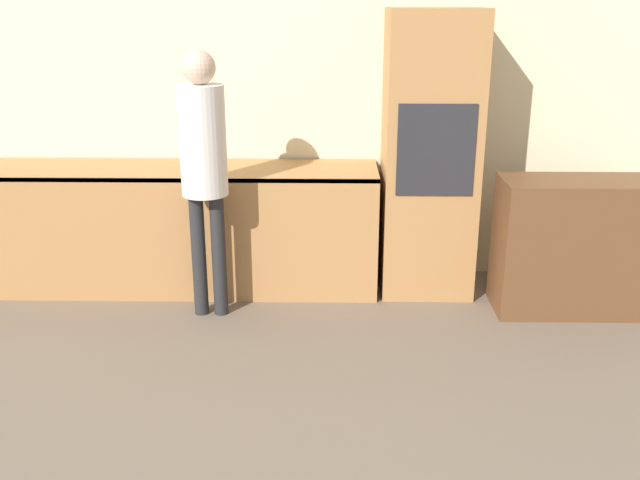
% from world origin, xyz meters
% --- Properties ---
extents(wall_back, '(6.78, 0.05, 2.60)m').
position_xyz_m(wall_back, '(0.00, 5.39, 1.30)').
color(wall_back, beige).
rests_on(wall_back, ground_plane).
extents(kitchen_counter, '(2.87, 0.60, 0.88)m').
position_xyz_m(kitchen_counter, '(-1.11, 5.05, 0.46)').
color(kitchen_counter, '#AD7A47').
rests_on(kitchen_counter, ground_plane).
extents(oven_unit, '(0.63, 0.59, 1.95)m').
position_xyz_m(oven_unit, '(0.68, 5.05, 0.97)').
color(oven_unit, '#AD7A47').
rests_on(oven_unit, ground_plane).
extents(sideboard, '(1.08, 0.45, 0.90)m').
position_xyz_m(sideboard, '(1.65, 4.68, 0.45)').
color(sideboard, brown).
rests_on(sideboard, ground_plane).
extents(person_standing, '(0.29, 0.29, 1.71)m').
position_xyz_m(person_standing, '(-0.79, 4.56, 1.08)').
color(person_standing, '#262628').
rests_on(person_standing, ground_plane).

